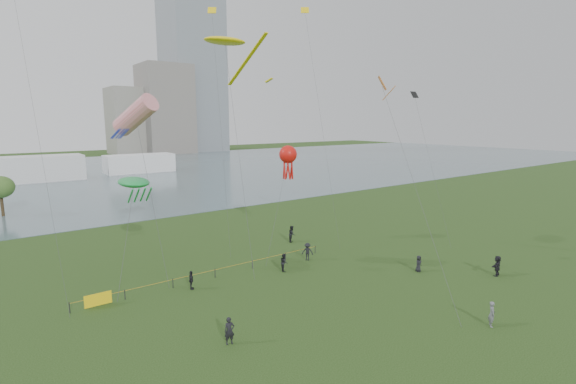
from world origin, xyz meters
TOP-DOWN VIEW (x-y plane):
  - ground_plane at (0.00, 0.00)m, footprint 400.00×400.00m
  - lake at (0.00, 100.00)m, footprint 400.00×120.00m
  - tower at (62.00, 168.00)m, footprint 24.00×24.00m
  - building_mid at (46.00, 162.00)m, footprint 20.00×20.00m
  - building_low at (32.00, 168.00)m, footprint 16.00×18.00m
  - pavilion_left at (-12.00, 95.00)m, footprint 22.00×8.00m
  - pavilion_right at (14.00, 98.00)m, footprint 18.00×7.00m
  - fence at (-11.40, 14.11)m, footprint 24.07×0.07m
  - kite_flyer at (6.06, -5.70)m, footprint 0.78×0.77m
  - spectator_a at (0.82, 11.75)m, footprint 0.94×1.03m
  - spectator_b at (4.59, 12.82)m, footprint 1.31×1.33m
  - spectator_c at (-8.13, 12.87)m, footprint 0.72×1.04m
  - spectator_d at (11.03, 3.99)m, footprint 0.84×0.62m
  - spectator_e at (15.96, -1.02)m, footprint 1.85×0.94m
  - spectator_f at (-9.79, 3.12)m, footprint 0.75×0.58m
  - spectator_g at (7.29, 19.03)m, footprint 1.20×1.18m
  - kite_stingray at (-0.16, 20.46)m, footprint 4.74×10.49m
  - kite_windsock at (-9.94, 19.52)m, footprint 4.24×7.81m
  - kite_creature at (-10.26, 20.30)m, footprint 4.98×8.69m
  - kite_octopus at (7.21, 19.72)m, footprint 8.11×6.88m
  - kite_delta at (10.81, 8.65)m, footprint 7.72×14.82m
  - small_kites at (2.86, 19.24)m, footprint 39.09×12.80m

SIDE VIEW (x-z plane):
  - ground_plane at x=0.00m, z-range 0.00..0.00m
  - lake at x=0.00m, z-range -0.02..0.06m
  - fence at x=-11.40m, z-range 0.03..1.08m
  - spectator_d at x=11.03m, z-range 0.00..1.56m
  - spectator_c at x=-8.13m, z-range 0.00..1.64m
  - spectator_a at x=0.82m, z-range 0.00..1.71m
  - spectator_f at x=-9.79m, z-range 0.00..1.80m
  - kite_flyer at x=6.06m, z-range 0.00..1.81m
  - spectator_b at x=4.59m, z-range 0.00..1.84m
  - spectator_e at x=15.96m, z-range 0.00..1.91m
  - spectator_g at x=7.29m, z-range 0.00..1.95m
  - pavilion_right at x=14.00m, z-range 0.00..5.00m
  - pavilion_left at x=-12.00m, z-range 0.00..6.00m
  - kite_creature at x=-10.26m, z-range 4.02..13.05m
  - kite_octopus at x=7.21m, z-range 4.56..15.96m
  - building_low at x=32.00m, z-range 0.00..28.00m
  - kite_windsock at x=-9.94m, z-range 6.39..22.98m
  - kite_delta at x=10.81m, z-range 7.65..26.18m
  - building_mid at x=46.00m, z-range 0.00..38.00m
  - kite_stingray at x=-0.16m, z-range 10.83..33.44m
  - small_kites at x=2.86m, z-range 18.51..28.58m
  - tower at x=62.00m, z-range 0.00..120.00m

